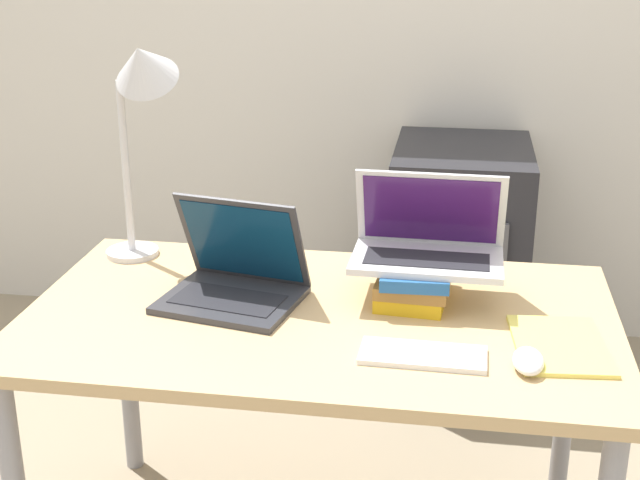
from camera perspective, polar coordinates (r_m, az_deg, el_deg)
desk at (r=2.10m, az=-0.03°, el=-6.56°), size 1.37×0.80×0.71m
laptop_left at (r=2.13m, az=-5.48°, el=-2.56°), size 0.36×0.31×0.25m
book_stack at (r=2.13m, az=6.05°, el=-2.61°), size 0.18×0.24×0.09m
laptop_on_books at (r=2.12m, az=6.94°, el=-0.20°), size 0.36×0.22×0.21m
wireless_keyboard at (r=1.88m, az=6.60°, el=-7.32°), size 0.27×0.12×0.01m
mouse at (r=1.87m, az=13.18°, el=-7.54°), size 0.06×0.11×0.04m
notepad at (r=1.98m, az=15.09°, el=-6.52°), size 0.21×0.29×0.01m
desk_lamp at (r=2.29m, az=-11.42°, el=9.40°), size 0.23×0.20×0.61m
mini_fridge at (r=3.21m, az=8.81°, el=-1.31°), size 0.46×0.60×0.83m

